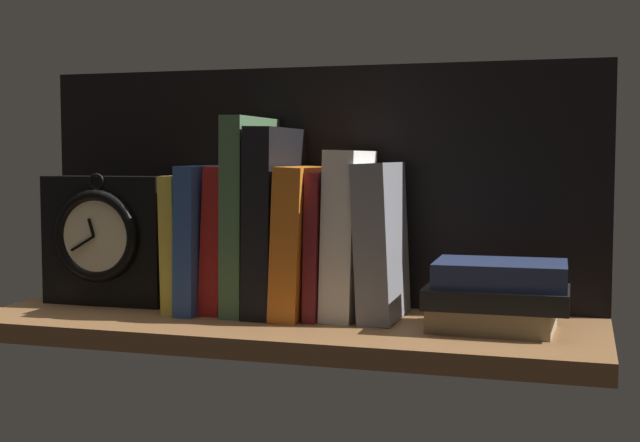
# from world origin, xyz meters

# --- Properties ---
(ground_plane) EXTENTS (0.81, 0.27, 0.03)m
(ground_plane) POSITION_xyz_m (0.00, 0.00, -0.01)
(ground_plane) COLOR brown
(back_panel) EXTENTS (0.81, 0.01, 0.33)m
(back_panel) POSITION_xyz_m (0.00, 0.13, 0.17)
(back_panel) COLOR black
(back_panel) RESTS_ON ground_plane
(book_yellow_seinlanguage) EXTENTS (0.02, 0.15, 0.18)m
(book_yellow_seinlanguage) POSITION_xyz_m (-0.15, 0.04, 0.09)
(book_yellow_seinlanguage) COLOR gold
(book_yellow_seinlanguage) RESTS_ON ground_plane
(book_blue_modern) EXTENTS (0.03, 0.16, 0.20)m
(book_blue_modern) POSITION_xyz_m (-0.12, 0.04, 0.10)
(book_blue_modern) COLOR #2D4C8E
(book_blue_modern) RESTS_ON ground_plane
(book_red_requiem) EXTENTS (0.04, 0.12, 0.20)m
(book_red_requiem) POSITION_xyz_m (-0.09, 0.04, 0.10)
(book_red_requiem) COLOR red
(book_red_requiem) RESTS_ON ground_plane
(book_green_romantic) EXTENTS (0.03, 0.15, 0.26)m
(book_green_romantic) POSITION_xyz_m (-0.06, 0.04, 0.13)
(book_green_romantic) COLOR #476B44
(book_green_romantic) RESTS_ON ground_plane
(book_black_skeptic) EXTENTS (0.04, 0.15, 0.25)m
(book_black_skeptic) POSITION_xyz_m (-0.03, 0.04, 0.12)
(book_black_skeptic) COLOR black
(book_black_skeptic) RESTS_ON ground_plane
(book_orange_pandolfini) EXTENTS (0.04, 0.16, 0.20)m
(book_orange_pandolfini) POSITION_xyz_m (0.01, 0.04, 0.10)
(book_orange_pandolfini) COLOR orange
(book_orange_pandolfini) RESTS_ON ground_plane
(book_maroon_dawkins) EXTENTS (0.02, 0.14, 0.19)m
(book_maroon_dawkins) POSITION_xyz_m (0.04, 0.04, 0.09)
(book_maroon_dawkins) COLOR maroon
(book_maroon_dawkins) RESTS_ON ground_plane
(book_white_catcher) EXTENTS (0.05, 0.12, 0.22)m
(book_white_catcher) POSITION_xyz_m (0.08, 0.04, 0.11)
(book_white_catcher) COLOR silver
(book_white_catcher) RESTS_ON ground_plane
(book_gray_chess) EXTENTS (0.05, 0.13, 0.20)m
(book_gray_chess) POSITION_xyz_m (0.12, 0.04, 0.10)
(book_gray_chess) COLOR gray
(book_gray_chess) RESTS_ON ground_plane
(framed_clock) EXTENTS (0.18, 0.06, 0.19)m
(framed_clock) POSITION_xyz_m (-0.27, 0.03, 0.09)
(framed_clock) COLOR black
(framed_clock) RESTS_ON ground_plane
(book_stack_side) EXTENTS (0.17, 0.12, 0.08)m
(book_stack_side) POSITION_xyz_m (0.27, 0.00, 0.04)
(book_stack_side) COLOR #9E8966
(book_stack_side) RESTS_ON ground_plane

